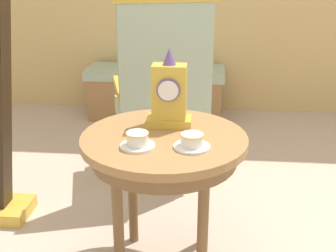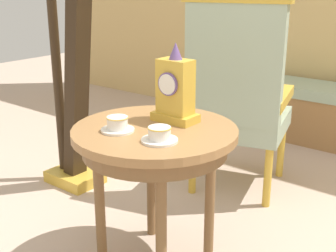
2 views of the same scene
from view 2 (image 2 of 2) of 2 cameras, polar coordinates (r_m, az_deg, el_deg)
name	(u,v)px [view 2 (image 2 of 2)]	position (r m, az deg, el deg)	size (l,w,h in m)	color
side_table	(155,146)	(1.89, -1.64, -2.47)	(0.68, 0.68, 0.64)	#9E7042
teacup_left	(117,125)	(1.83, -6.33, 0.17)	(0.13, 0.13, 0.06)	white
teacup_right	(159,135)	(1.70, -1.08, -1.14)	(0.14, 0.14, 0.06)	white
mantel_clock	(175,90)	(1.91, 0.90, 4.46)	(0.19, 0.11, 0.34)	gold
armchair	(238,95)	(2.60, 8.69, 3.87)	(0.66, 0.66, 1.14)	#9EB299
harp	(71,63)	(2.68, -12.02, 7.66)	(0.40, 0.24, 1.86)	gold
window_bench	(290,108)	(3.77, 14.96, 2.17)	(1.18, 0.40, 0.44)	#9EB299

